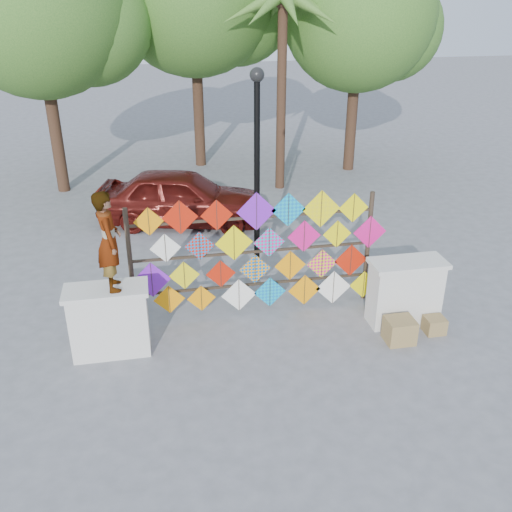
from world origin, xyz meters
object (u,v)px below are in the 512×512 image
sedan (182,197)px  lamppost (257,160)px  vendor_woman (109,241)px  kite_rack (260,254)px

sedan → lamppost: (1.34, -3.57, 1.95)m
vendor_woman → lamppost: 3.64m
sedan → lamppost: 4.29m
sedan → lamppost: bearing=-145.1°
sedan → lamppost: size_ratio=0.97×
vendor_woman → lamppost: lamppost is taller
kite_rack → lamppost: lamppost is taller
vendor_woman → sedan: 6.13m
kite_rack → lamppost: (0.18, 1.27, 1.47)m
vendor_woman → kite_rack: bearing=-78.0°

